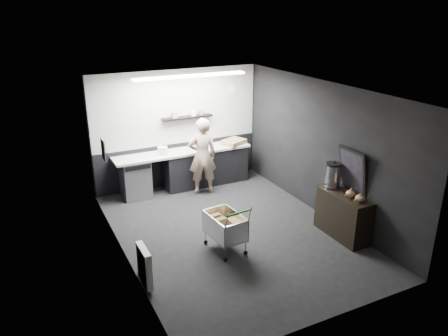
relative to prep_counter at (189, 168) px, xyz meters
name	(u,v)px	position (x,y,z in m)	size (l,w,h in m)	color
floor	(231,232)	(-0.14, -2.42, -0.46)	(5.50, 5.50, 0.00)	black
ceiling	(232,90)	(-0.14, -2.42, 2.24)	(5.50, 5.50, 0.00)	white
wall_back	(177,128)	(-0.14, 0.33, 0.89)	(5.50, 5.50, 0.00)	black
wall_front	(332,233)	(-0.14, -5.17, 0.89)	(5.50, 5.50, 0.00)	black
wall_left	(120,185)	(-2.14, -2.42, 0.89)	(5.50, 5.50, 0.00)	black
wall_right	(322,150)	(1.86, -2.42, 0.89)	(5.50, 5.50, 0.00)	black
kitchen_wall_panel	(177,107)	(-0.14, 0.31, 1.39)	(3.95, 0.02, 1.70)	#B9B9B4
dado_panel	(179,163)	(-0.14, 0.31, 0.04)	(3.95, 0.02, 1.00)	black
floating_shelf	(187,117)	(0.06, 0.20, 1.16)	(1.20, 0.22, 0.04)	black
wall_clock	(232,89)	(1.26, 0.30, 1.69)	(0.20, 0.20, 0.03)	white
poster	(103,150)	(-2.12, -1.12, 1.09)	(0.02, 0.30, 0.40)	white
poster_red_band	(103,146)	(-2.11, -1.12, 1.16)	(0.01, 0.22, 0.10)	red
radiator	(144,266)	(-2.08, -3.32, -0.11)	(0.10, 0.50, 0.60)	white
ceiling_strip	(191,76)	(-0.14, -0.57, 2.21)	(2.40, 0.20, 0.04)	white
prep_counter	(189,168)	(0.00, 0.00, 0.00)	(3.20, 0.61, 0.90)	black
person	(202,156)	(0.15, -0.45, 0.41)	(0.64, 0.42, 1.74)	beige
shopping_cart	(225,227)	(-0.52, -2.91, -0.03)	(0.56, 0.87, 0.91)	silver
sideboard	(343,209)	(1.65, -3.41, 0.08)	(0.47, 1.11, 1.67)	black
fire_extinguisher	(143,259)	(-1.99, -2.93, -0.24)	(0.14, 0.14, 0.45)	red
cardboard_box	(234,142)	(1.14, -0.05, 0.50)	(0.53, 0.40, 0.11)	#937B4E
pink_tub	(203,144)	(0.36, 0.00, 0.53)	(0.17, 0.17, 0.17)	beige
white_container	(163,151)	(-0.64, -0.05, 0.53)	(0.20, 0.16, 0.18)	white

